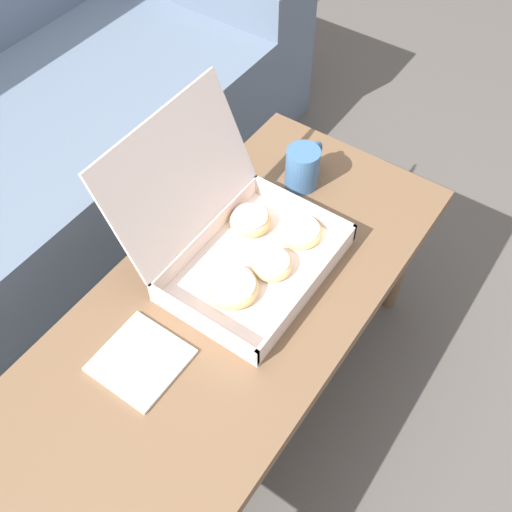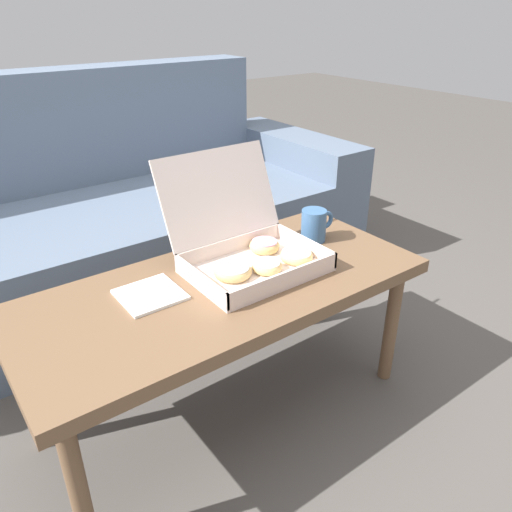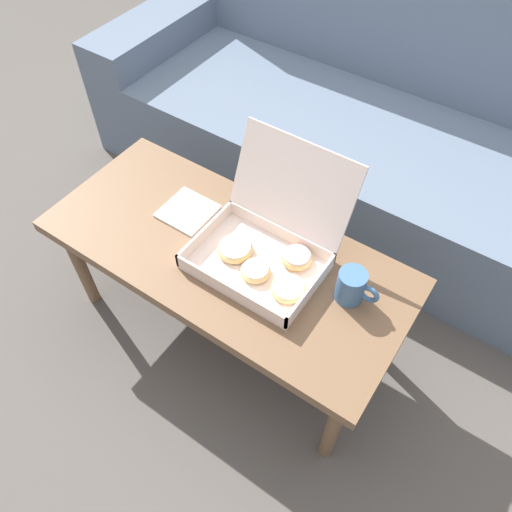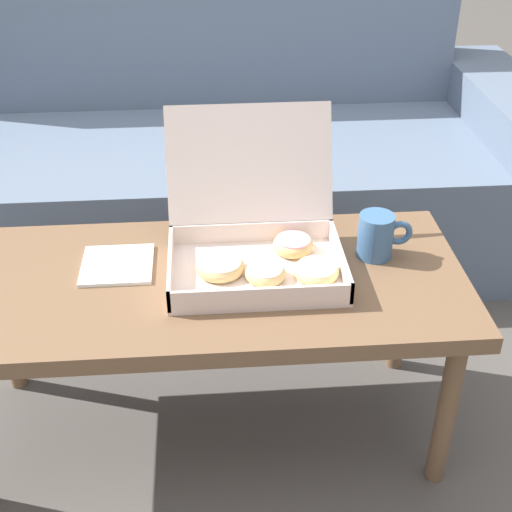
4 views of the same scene
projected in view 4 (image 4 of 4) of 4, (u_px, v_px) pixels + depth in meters
The scene contains 6 objects.
ground_plane at pixel (211, 392), 1.94m from camera, with size 12.00×12.00×0.00m, color #514C47.
couch at pixel (202, 159), 2.49m from camera, with size 2.32×0.89×0.92m.
coffee_table at pixel (206, 295), 1.61m from camera, with size 1.17×0.52×0.46m.
pastry_box at pixel (260, 242), 1.60m from camera, with size 0.39×0.39×0.31m.
coffee_mug at pixel (377, 236), 1.63m from camera, with size 0.13×0.08×0.11m.
napkin_stack at pixel (117, 265), 1.62m from camera, with size 0.16×0.16×0.01m.
Camera 4 is at (0.01, -1.44, 1.36)m, focal length 50.00 mm.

